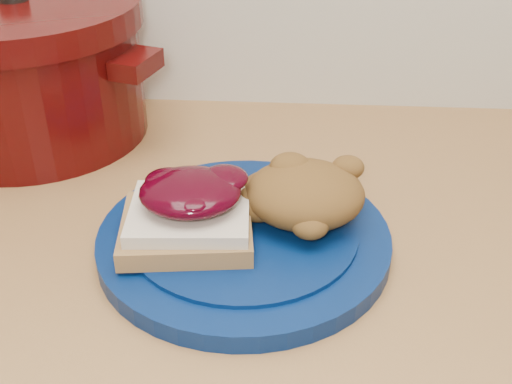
{
  "coord_description": "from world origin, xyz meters",
  "views": [
    {
      "loc": [
        -0.0,
        0.98,
        1.27
      ],
      "look_at": [
        -0.03,
        1.48,
        0.95
      ],
      "focal_mm": 45.0,
      "sensor_mm": 36.0,
      "label": 1
    }
  ],
  "objects": [
    {
      "name": "stuffing_mound",
      "position": [
        0.01,
        1.48,
        0.95
      ],
      "size": [
        0.11,
        0.1,
        0.06
      ],
      "primitive_type": "ellipsoid",
      "rotation": [
        0.0,
        0.0,
        0.01
      ],
      "color": "brown",
      "rests_on": "plate"
    },
    {
      "name": "plate",
      "position": [
        -0.04,
        1.46,
        0.91
      ],
      "size": [
        0.28,
        0.28,
        0.02
      ],
      "primitive_type": "cylinder",
      "rotation": [
        0.0,
        0.0,
        0.01
      ],
      "color": "#051B4C",
      "rests_on": "wood_countertop"
    },
    {
      "name": "sandwich",
      "position": [
        -0.09,
        1.45,
        0.95
      ],
      "size": [
        0.13,
        0.11,
        0.06
      ],
      "rotation": [
        0.0,
        0.0,
        0.01
      ],
      "color": "olive",
      "rests_on": "plate"
    },
    {
      "name": "dutch_oven",
      "position": [
        -0.32,
        1.69,
        0.98
      ],
      "size": [
        0.36,
        0.36,
        0.18
      ],
      "rotation": [
        0.0,
        0.0,
        -0.29
      ],
      "color": "#390605",
      "rests_on": "wood_countertop"
    },
    {
      "name": "pepper_grinder",
      "position": [
        -0.3,
        1.72,
        0.97
      ],
      "size": [
        0.07,
        0.07,
        0.13
      ],
      "rotation": [
        0.0,
        0.0,
        -0.21
      ],
      "color": "black",
      "rests_on": "wood_countertop"
    }
  ]
}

